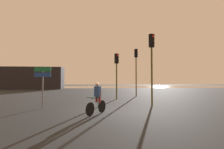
{
  "coord_description": "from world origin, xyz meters",
  "views": [
    {
      "loc": [
        -0.95,
        -9.38,
        1.73
      ],
      "look_at": [
        0.5,
        5.0,
        2.2
      ],
      "focal_mm": 28.0,
      "sensor_mm": 36.0,
      "label": 1
    }
  ],
  "objects_px": {
    "traffic_light_center": "(117,67)",
    "direction_sign_post": "(43,79)",
    "cyclist": "(97,98)",
    "distant_building": "(31,78)",
    "traffic_light_far_right": "(136,64)",
    "traffic_light_near_right": "(152,56)"
  },
  "relations": [
    {
      "from": "traffic_light_center",
      "to": "direction_sign_post",
      "type": "bearing_deg",
      "value": 1.04
    },
    {
      "from": "direction_sign_post",
      "to": "cyclist",
      "type": "distance_m",
      "value": 4.2
    },
    {
      "from": "distant_building",
      "to": "traffic_light_far_right",
      "type": "bearing_deg",
      "value": -46.03
    },
    {
      "from": "traffic_light_far_right",
      "to": "direction_sign_post",
      "type": "xyz_separation_m",
      "value": [
        -7.69,
        -7.07,
        -1.7
      ]
    },
    {
      "from": "traffic_light_near_right",
      "to": "cyclist",
      "type": "bearing_deg",
      "value": 3.96
    },
    {
      "from": "distant_building",
      "to": "traffic_light_near_right",
      "type": "distance_m",
      "value": 29.25
    },
    {
      "from": "traffic_light_center",
      "to": "traffic_light_near_right",
      "type": "distance_m",
      "value": 4.7
    },
    {
      "from": "traffic_light_center",
      "to": "cyclist",
      "type": "relative_size",
      "value": 2.57
    },
    {
      "from": "traffic_light_near_right",
      "to": "distant_building",
      "type": "bearing_deg",
      "value": -86.15
    },
    {
      "from": "distant_building",
      "to": "direction_sign_post",
      "type": "distance_m",
      "value": 26.15
    },
    {
      "from": "distant_building",
      "to": "direction_sign_post",
      "type": "xyz_separation_m",
      "value": [
        9.13,
        -24.5,
        -0.34
      ]
    },
    {
      "from": "traffic_light_far_right",
      "to": "direction_sign_post",
      "type": "bearing_deg",
      "value": 69.66
    },
    {
      "from": "direction_sign_post",
      "to": "traffic_light_center",
      "type": "bearing_deg",
      "value": -126.07
    },
    {
      "from": "traffic_light_far_right",
      "to": "traffic_light_near_right",
      "type": "height_order",
      "value": "traffic_light_far_right"
    },
    {
      "from": "distant_building",
      "to": "direction_sign_post",
      "type": "relative_size",
      "value": 4.64
    },
    {
      "from": "traffic_light_far_right",
      "to": "cyclist",
      "type": "xyz_separation_m",
      "value": [
        -4.32,
        -9.38,
        -2.68
      ]
    },
    {
      "from": "traffic_light_far_right",
      "to": "traffic_light_near_right",
      "type": "relative_size",
      "value": 1.04
    },
    {
      "from": "traffic_light_center",
      "to": "traffic_light_near_right",
      "type": "xyz_separation_m",
      "value": [
        1.86,
        -4.29,
        0.46
      ]
    },
    {
      "from": "cyclist",
      "to": "distant_building",
      "type": "bearing_deg",
      "value": -29.52
    },
    {
      "from": "traffic_light_near_right",
      "to": "cyclist",
      "type": "xyz_separation_m",
      "value": [
        -3.74,
        -2.51,
        -2.54
      ]
    },
    {
      "from": "direction_sign_post",
      "to": "cyclist",
      "type": "relative_size",
      "value": 1.6
    },
    {
      "from": "traffic_light_center",
      "to": "direction_sign_post",
      "type": "relative_size",
      "value": 1.6
    }
  ]
}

